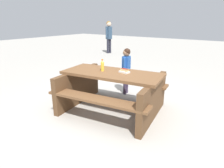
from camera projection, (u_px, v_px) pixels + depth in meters
ground_plane at (112, 110)px, 3.76m from camera, size 30.00×30.00×0.00m
picnic_table at (112, 88)px, 3.62m from camera, size 1.99×1.65×0.75m
soda_bottle at (102, 66)px, 3.58m from camera, size 0.06×0.06×0.22m
hotdog_tray at (124, 71)px, 3.48m from camera, size 0.19×0.13×0.08m
child_in_coat at (126, 65)px, 4.39m from camera, size 0.17×0.26×1.06m
bystander_adult at (109, 33)px, 9.75m from camera, size 0.26×0.39×1.58m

